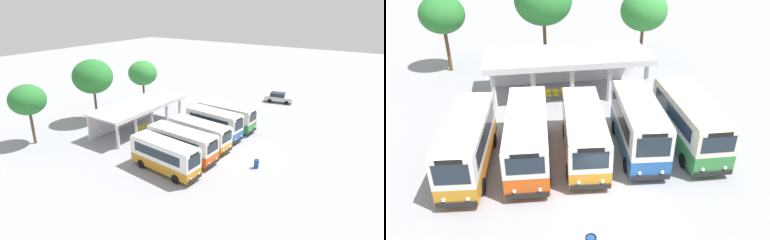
% 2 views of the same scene
% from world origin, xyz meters
% --- Properties ---
extents(ground_plane, '(180.00, 180.00, 0.00)m').
position_xyz_m(ground_plane, '(0.00, 0.00, 0.00)').
color(ground_plane, '#939399').
extents(city_bus_nearest_orange, '(2.81, 7.69, 3.22)m').
position_xyz_m(city_bus_nearest_orange, '(-7.30, 4.75, 1.78)').
color(city_bus_nearest_orange, black).
rests_on(city_bus_nearest_orange, ground).
extents(city_bus_second_in_row, '(2.83, 8.11, 3.13)m').
position_xyz_m(city_bus_second_in_row, '(-3.95, 5.08, 1.74)').
color(city_bus_second_in_row, black).
rests_on(city_bus_second_in_row, ground).
extents(city_bus_middle_cream, '(2.93, 7.74, 3.00)m').
position_xyz_m(city_bus_middle_cream, '(-0.61, 5.02, 1.67)').
color(city_bus_middle_cream, black).
rests_on(city_bus_middle_cream, ground).
extents(city_bus_fourth_amber, '(2.89, 7.26, 3.37)m').
position_xyz_m(city_bus_fourth_amber, '(2.74, 5.00, 1.86)').
color(city_bus_fourth_amber, black).
rests_on(city_bus_fourth_amber, ground).
extents(city_bus_fifth_blue, '(2.68, 7.85, 3.19)m').
position_xyz_m(city_bus_fifth_blue, '(6.08, 5.12, 1.77)').
color(city_bus_fifth_blue, black).
rests_on(city_bus_fifth_blue, ground).
extents(parked_car_flank, '(2.47, 4.63, 1.62)m').
position_xyz_m(parked_car_flank, '(21.19, 3.24, 0.83)').
color(parked_car_flank, black).
rests_on(parked_car_flank, ground).
extents(terminal_canopy, '(13.21, 5.40, 3.40)m').
position_xyz_m(terminal_canopy, '(-0.18, 15.10, 2.60)').
color(terminal_canopy, silver).
rests_on(terminal_canopy, ground).
extents(waiting_chair_end_by_column, '(0.44, 0.44, 0.86)m').
position_xyz_m(waiting_chair_end_by_column, '(-1.98, 13.39, 0.52)').
color(waiting_chair_end_by_column, slate).
rests_on(waiting_chair_end_by_column, ground).
extents(waiting_chair_second_from_end, '(0.44, 0.44, 0.86)m').
position_xyz_m(waiting_chair_second_from_end, '(-1.37, 13.39, 0.52)').
color(waiting_chair_second_from_end, slate).
rests_on(waiting_chair_second_from_end, ground).
extents(waiting_chair_middle_seat, '(0.44, 0.44, 0.86)m').
position_xyz_m(waiting_chair_middle_seat, '(-0.76, 13.45, 0.52)').
color(waiting_chair_middle_seat, slate).
rests_on(waiting_chair_middle_seat, ground).
extents(waiting_chair_fourth_seat, '(0.44, 0.44, 0.86)m').
position_xyz_m(waiting_chair_fourth_seat, '(-0.15, 13.39, 0.52)').
color(waiting_chair_fourth_seat, slate).
rests_on(waiting_chair_fourth_seat, ground).
extents(waiting_chair_fifth_seat, '(0.44, 0.44, 0.86)m').
position_xyz_m(waiting_chair_fifth_seat, '(0.46, 13.48, 0.52)').
color(waiting_chair_fifth_seat, slate).
rests_on(waiting_chair_fifth_seat, ground).
extents(roadside_tree_behind_canopy, '(5.35, 5.35, 8.60)m').
position_xyz_m(roadside_tree_behind_canopy, '(-1.43, 21.46, 6.31)').
color(roadside_tree_behind_canopy, brown).
rests_on(roadside_tree_behind_canopy, ground).
extents(roadside_tree_east_of_canopy, '(4.60, 4.60, 6.99)m').
position_xyz_m(roadside_tree_east_of_canopy, '(8.38, 21.46, 5.02)').
color(roadside_tree_east_of_canopy, brown).
rests_on(roadside_tree_east_of_canopy, ground).
extents(roadside_tree_west_of_canopy, '(4.06, 4.06, 7.08)m').
position_xyz_m(roadside_tree_west_of_canopy, '(-10.60, 21.63, 5.33)').
color(roadside_tree_west_of_canopy, brown).
rests_on(roadside_tree_west_of_canopy, ground).
extents(litter_bin_apron, '(0.49, 0.49, 0.90)m').
position_xyz_m(litter_bin_apron, '(-1.69, -2.47, 0.46)').
color(litter_bin_apron, '#19478C').
rests_on(litter_bin_apron, ground).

